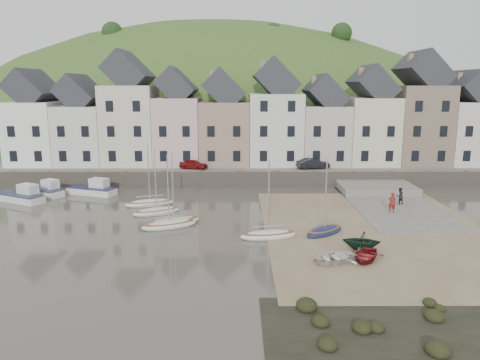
{
  "coord_description": "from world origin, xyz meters",
  "views": [
    {
      "loc": [
        -0.14,
        -35.79,
        11.61
      ],
      "look_at": [
        0.0,
        6.0,
        3.0
      ],
      "focal_mm": 34.7,
      "sensor_mm": 36.0,
      "label": 1
    }
  ],
  "objects_px": {
    "person_dark": "(400,196)",
    "car_left": "(194,164)",
    "rowboat_white": "(333,257)",
    "person_red": "(392,202)",
    "sailboat_0": "(150,203)",
    "car_right": "(313,164)",
    "rowboat_green": "(361,240)",
    "rowboat_red": "(365,255)"
  },
  "relations": [
    {
      "from": "rowboat_white",
      "to": "car_right",
      "type": "relative_size",
      "value": 0.82
    },
    {
      "from": "person_dark",
      "to": "car_left",
      "type": "bearing_deg",
      "value": -50.03
    },
    {
      "from": "rowboat_white",
      "to": "person_dark",
      "type": "xyz_separation_m",
      "value": [
        9.49,
        15.03,
        0.55
      ]
    },
    {
      "from": "car_left",
      "to": "car_right",
      "type": "xyz_separation_m",
      "value": [
        14.48,
        0.0,
        0.06
      ]
    },
    {
      "from": "sailboat_0",
      "to": "rowboat_green",
      "type": "xyz_separation_m",
      "value": [
        17.44,
        -12.65,
        0.49
      ]
    },
    {
      "from": "sailboat_0",
      "to": "rowboat_white",
      "type": "distance_m",
      "value": 21.21
    },
    {
      "from": "car_right",
      "to": "person_dark",
      "type": "bearing_deg",
      "value": -159.43
    },
    {
      "from": "car_left",
      "to": "person_dark",
      "type": "bearing_deg",
      "value": -100.27
    },
    {
      "from": "sailboat_0",
      "to": "person_dark",
      "type": "bearing_deg",
      "value": 0.01
    },
    {
      "from": "person_dark",
      "to": "car_right",
      "type": "bearing_deg",
      "value": -81.17
    },
    {
      "from": "person_red",
      "to": "person_dark",
      "type": "distance_m",
      "value": 3.46
    },
    {
      "from": "rowboat_white",
      "to": "person_dark",
      "type": "relative_size",
      "value": 1.97
    },
    {
      "from": "person_dark",
      "to": "person_red",
      "type": "bearing_deg",
      "value": 37.95
    },
    {
      "from": "rowboat_white",
      "to": "car_right",
      "type": "height_order",
      "value": "car_right"
    },
    {
      "from": "rowboat_white",
      "to": "car_left",
      "type": "distance_m",
      "value": 28.84
    },
    {
      "from": "rowboat_red",
      "to": "person_red",
      "type": "xyz_separation_m",
      "value": [
        5.53,
        11.66,
        0.67
      ]
    },
    {
      "from": "sailboat_0",
      "to": "car_right",
      "type": "relative_size",
      "value": 1.61
    },
    {
      "from": "rowboat_green",
      "to": "person_red",
      "type": "relative_size",
      "value": 1.41
    },
    {
      "from": "sailboat_0",
      "to": "person_dark",
      "type": "relative_size",
      "value": 3.85
    },
    {
      "from": "rowboat_red",
      "to": "car_left",
      "type": "relative_size",
      "value": 0.89
    },
    {
      "from": "person_red",
      "to": "car_right",
      "type": "relative_size",
      "value": 0.47
    },
    {
      "from": "sailboat_0",
      "to": "rowboat_green",
      "type": "bearing_deg",
      "value": -35.97
    },
    {
      "from": "rowboat_white",
      "to": "person_dark",
      "type": "distance_m",
      "value": 17.78
    },
    {
      "from": "person_red",
      "to": "sailboat_0",
      "type": "bearing_deg",
      "value": -2.87
    },
    {
      "from": "sailboat_0",
      "to": "person_red",
      "type": "height_order",
      "value": "sailboat_0"
    },
    {
      "from": "rowboat_green",
      "to": "sailboat_0",
      "type": "bearing_deg",
      "value": -113.94
    },
    {
      "from": "person_dark",
      "to": "car_right",
      "type": "distance_m",
      "value": 13.19
    },
    {
      "from": "person_red",
      "to": "car_left",
      "type": "distance_m",
      "value": 24.18
    },
    {
      "from": "sailboat_0",
      "to": "car_right",
      "type": "xyz_separation_m",
      "value": [
        17.73,
        11.26,
        1.99
      ]
    },
    {
      "from": "rowboat_white",
      "to": "person_red",
      "type": "relative_size",
      "value": 1.75
    },
    {
      "from": "person_red",
      "to": "car_left",
      "type": "xyz_separation_m",
      "value": [
        -19.5,
        14.25,
        1.14
      ]
    },
    {
      "from": "rowboat_green",
      "to": "rowboat_red",
      "type": "bearing_deg",
      "value": 5.53
    },
    {
      "from": "rowboat_green",
      "to": "car_right",
      "type": "bearing_deg",
      "value": -168.66
    },
    {
      "from": "person_red",
      "to": "rowboat_red",
      "type": "bearing_deg",
      "value": 69.23
    },
    {
      "from": "rowboat_red",
      "to": "car_left",
      "type": "height_order",
      "value": "car_left"
    },
    {
      "from": "sailboat_0",
      "to": "rowboat_green",
      "type": "distance_m",
      "value": 21.55
    },
    {
      "from": "person_dark",
      "to": "car_right",
      "type": "relative_size",
      "value": 0.42
    },
    {
      "from": "sailboat_0",
      "to": "person_red",
      "type": "xyz_separation_m",
      "value": [
        22.74,
        -2.99,
        0.78
      ]
    },
    {
      "from": "person_red",
      "to": "car_left",
      "type": "bearing_deg",
      "value": -31.54
    },
    {
      "from": "rowboat_white",
      "to": "person_red",
      "type": "distance_m",
      "value": 14.34
    },
    {
      "from": "rowboat_green",
      "to": "car_left",
      "type": "height_order",
      "value": "car_left"
    },
    {
      "from": "car_right",
      "to": "rowboat_red",
      "type": "bearing_deg",
      "value": 168.5
    }
  ]
}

